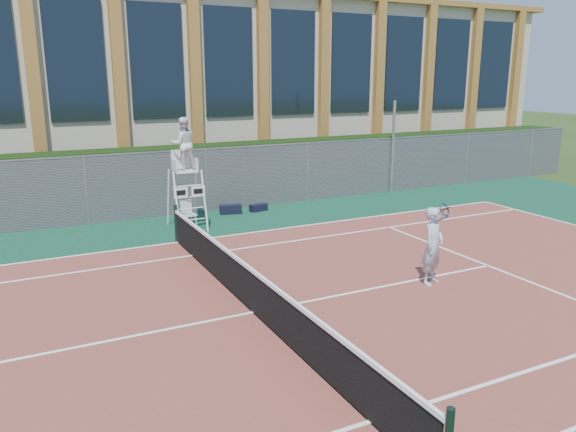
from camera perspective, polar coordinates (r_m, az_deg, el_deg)
name	(u,v)px	position (r m, az deg, el deg)	size (l,w,h in m)	color
ground	(253,314)	(11.50, -3.54, -9.87)	(120.00, 120.00, 0.00)	#233814
apron	(235,296)	(12.35, -5.38, -8.14)	(36.00, 20.00, 0.01)	#0C3721
tennis_court	(253,313)	(11.49, -3.55, -9.78)	(23.77, 10.97, 0.02)	brown
tennis_net	(253,289)	(11.29, -3.59, -7.38)	(0.10, 11.30, 1.10)	black
fence	(149,186)	(19.27, -13.92, 2.99)	(40.00, 0.06, 2.20)	#595E60
hedge	(141,180)	(20.43, -14.67, 3.56)	(40.00, 1.40, 2.20)	black
building	(100,87)	(27.95, -18.60, 12.29)	(45.00, 10.60, 8.22)	#BEB59D
steel_pole	(393,147)	(23.24, 10.60, 6.89)	(0.12, 0.12, 3.72)	#9EA0A5
umpire_chair	(184,147)	(17.54, -10.57, 6.91)	(0.97, 1.50, 3.49)	white
plastic_chair	(187,212)	(17.90, -10.18, 0.43)	(0.46, 0.47, 0.86)	silver
sports_bag_near	(231,209)	(19.53, -5.85, 0.69)	(0.74, 0.30, 0.32)	black
sports_bag_far	(258,207)	(19.87, -3.02, 0.87)	(0.63, 0.27, 0.25)	black
tennis_player	(433,246)	(13.11, 14.53, -2.94)	(1.05, 0.78, 1.79)	#ABBBCD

